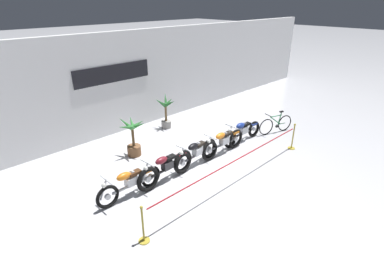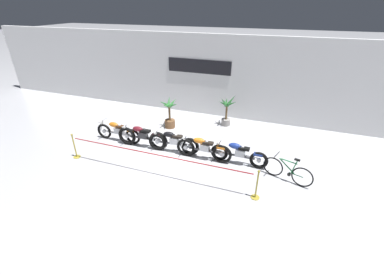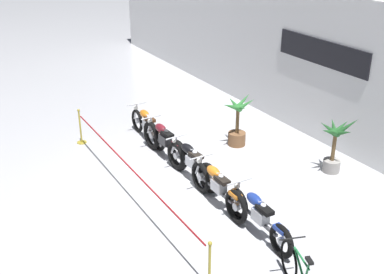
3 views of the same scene
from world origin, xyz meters
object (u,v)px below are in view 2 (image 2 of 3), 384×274
motorcycle_maroon_1 (142,137)px  motorcycle_black_2 (173,142)px  motorcycle_orange_0 (118,131)px  bicycle (287,171)px  stanchion_far_left (124,152)px  potted_palm_left_of_row (227,111)px  potted_palm_right_of_row (170,115)px  motorcycle_blue_4 (239,154)px  motorcycle_orange_3 (203,148)px  stanchion_mid_left (256,189)px

motorcycle_maroon_1 → motorcycle_black_2: size_ratio=1.06×
motorcycle_orange_0 → bicycle: bearing=-3.8°
stanchion_far_left → motorcycle_orange_0: bearing=130.2°
potted_palm_left_of_row → motorcycle_orange_0: bearing=-141.3°
motorcycle_maroon_1 → bicycle: 5.89m
bicycle → potted_palm_right_of_row: potted_palm_right_of_row is taller
potted_palm_right_of_row → stanchion_far_left: bearing=-91.1°
motorcycle_maroon_1 → stanchion_far_left: 1.68m
motorcycle_orange_0 → stanchion_far_left: (1.49, -1.76, 0.22)m
motorcycle_maroon_1 → potted_palm_right_of_row: bearing=82.9°
stanchion_far_left → motorcycle_maroon_1: bearing=96.8°
motorcycle_orange_0 → potted_palm_right_of_row: bearing=53.2°
motorcycle_orange_0 → motorcycle_blue_4: motorcycle_orange_0 is taller
motorcycle_maroon_1 → stanchion_far_left: stanchion_far_left is taller
bicycle → potted_palm_left_of_row: bearing=128.8°
motorcycle_blue_4 → potted_palm_right_of_row: potted_palm_right_of_row is taller
motorcycle_blue_4 → motorcycle_maroon_1: bearing=-178.9°
stanchion_far_left → potted_palm_right_of_row: bearing=88.9°
motorcycle_black_2 → motorcycle_orange_0: bearing=178.8°
motorcycle_maroon_1 → potted_palm_right_of_row: potted_palm_right_of_row is taller
motorcycle_maroon_1 → motorcycle_orange_3: motorcycle_maroon_1 is taller
motorcycle_blue_4 → potted_palm_left_of_row: 3.57m
motorcycle_orange_3 → potted_palm_right_of_row: potted_palm_right_of_row is taller
motorcycle_black_2 → stanchion_far_left: size_ratio=0.31×
stanchion_far_left → stanchion_mid_left: bearing=0.0°
motorcycle_black_2 → bicycle: bicycle is taller
motorcycle_orange_3 → stanchion_far_left: (-2.53, -1.61, 0.21)m
potted_palm_left_of_row → stanchion_far_left: size_ratio=0.22×
stanchion_far_left → motorcycle_blue_4: bearing=24.0°
motorcycle_black_2 → potted_palm_left_of_row: (1.43, 3.36, 0.31)m
potted_palm_right_of_row → motorcycle_black_2: bearing=-62.2°
stanchion_far_left → potted_palm_left_of_row: bearing=62.5°
motorcycle_maroon_1 → bicycle: bearing=-3.6°
potted_palm_right_of_row → stanchion_mid_left: bearing=-39.2°
stanchion_mid_left → motorcycle_black_2: bearing=154.6°
bicycle → stanchion_mid_left: size_ratio=1.58×
stanchion_far_left → stanchion_mid_left: (4.80, 0.00, -0.34)m
motorcycle_orange_3 → potted_palm_left_of_row: size_ratio=1.43×
motorcycle_blue_4 → potted_palm_left_of_row: size_ratio=1.40×
motorcycle_orange_0 → motorcycle_maroon_1: motorcycle_maroon_1 is taller
motorcycle_orange_0 → stanchion_mid_left: bearing=-15.6°
motorcycle_orange_0 → potted_palm_right_of_row: potted_palm_right_of_row is taller
motorcycle_black_2 → potted_palm_right_of_row: size_ratio=1.45×
motorcycle_maroon_1 → motorcycle_black_2: motorcycle_maroon_1 is taller
bicycle → stanchion_far_left: bearing=-167.3°
motorcycle_orange_3 → motorcycle_black_2: bearing=176.0°
bicycle → potted_palm_right_of_row: (-5.60, 2.57, 0.29)m
motorcycle_maroon_1 → motorcycle_orange_3: 2.73m
potted_palm_left_of_row → stanchion_far_left: potted_palm_left_of_row is taller
motorcycle_blue_4 → stanchion_far_left: size_ratio=0.31×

